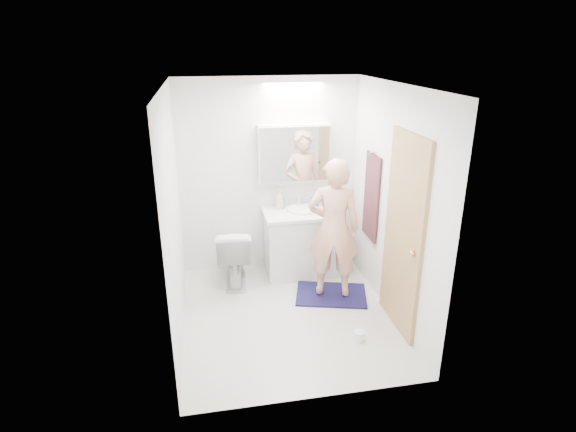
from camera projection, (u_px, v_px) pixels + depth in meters
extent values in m
plane|color=silver|center=(288.00, 315.00, 4.96)|extent=(2.50, 2.50, 0.00)
plane|color=white|center=(288.00, 85.00, 4.11)|extent=(2.50, 2.50, 0.00)
plane|color=white|center=(269.00, 177.00, 5.68)|extent=(2.50, 0.00, 2.50)
plane|color=white|center=(319.00, 268.00, 3.39)|extent=(2.50, 0.00, 2.50)
plane|color=white|center=(173.00, 218.00, 4.34)|extent=(0.00, 2.50, 2.50)
plane|color=white|center=(393.00, 204.00, 4.73)|extent=(0.00, 2.50, 2.50)
cube|color=silver|center=(302.00, 244.00, 5.77)|extent=(0.90, 0.55, 0.78)
cube|color=white|center=(302.00, 213.00, 5.63)|extent=(0.95, 0.58, 0.04)
cylinder|color=white|center=(302.00, 209.00, 5.64)|extent=(0.36, 0.36, 0.03)
cylinder|color=silver|center=(299.00, 200.00, 5.79)|extent=(0.02, 0.02, 0.16)
cube|color=white|center=(294.00, 153.00, 5.56)|extent=(0.88, 0.14, 0.70)
cube|color=silver|center=(295.00, 155.00, 5.49)|extent=(0.84, 0.01, 0.66)
imported|color=white|center=(234.00, 255.00, 5.53)|extent=(0.46, 0.74, 0.73)
cube|color=#1A1542|center=(331.00, 295.00, 5.34)|extent=(0.92, 0.74, 0.02)
imported|color=#D99F82|center=(334.00, 229.00, 5.05)|extent=(0.66, 0.52, 1.59)
cube|color=#A57D52|center=(403.00, 235.00, 4.47)|extent=(0.04, 0.80, 2.00)
sphere|color=gold|center=(412.00, 253.00, 4.21)|extent=(0.06, 0.06, 0.06)
cube|color=#14263E|center=(371.00, 197.00, 5.26)|extent=(0.02, 0.42, 1.00)
cylinder|color=silver|center=(373.00, 152.00, 5.08)|extent=(0.07, 0.02, 0.02)
imported|color=beige|center=(279.00, 199.00, 5.67)|extent=(0.14, 0.14, 0.25)
imported|color=#5C96C6|center=(282.00, 202.00, 5.72)|extent=(0.09, 0.10, 0.16)
imported|color=#4145C4|center=(315.00, 202.00, 5.78)|extent=(0.13, 0.13, 0.10)
cylinder|color=white|center=(359.00, 336.00, 4.53)|extent=(0.11, 0.11, 0.10)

